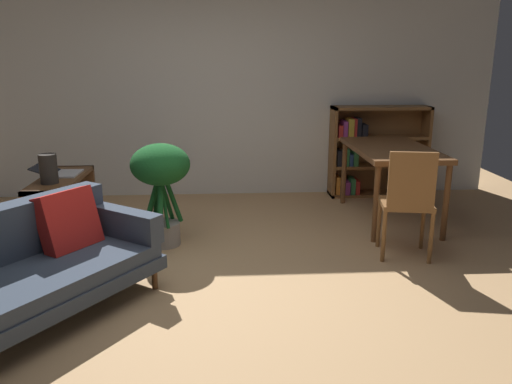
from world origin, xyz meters
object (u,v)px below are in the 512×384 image
object	(u,v)px
fabric_couch	(11,270)
desk_speaker	(48,169)
potted_floor_plant	(161,177)
bookshelf	(371,152)
dining_chair_near	(408,199)
dining_table	(391,155)
media_console	(63,208)
open_laptop	(59,172)

from	to	relation	value
fabric_couch	desk_speaker	xyz separation A→B (m)	(-0.20, 1.43, 0.35)
potted_floor_plant	bookshelf	xyz separation A→B (m)	(2.39, 1.63, -0.10)
desk_speaker	potted_floor_plant	size ratio (longest dim) A/B	0.28
potted_floor_plant	bookshelf	bearing A→B (deg)	34.33
desk_speaker	potted_floor_plant	bearing A→B (deg)	-3.00
dining_chair_near	dining_table	bearing A→B (deg)	79.92
media_console	desk_speaker	xyz separation A→B (m)	(-0.02, -0.23, 0.44)
fabric_couch	bookshelf	xyz separation A→B (m)	(3.18, 3.00, 0.18)
potted_floor_plant	dining_table	bearing A→B (deg)	14.69
desk_speaker	bookshelf	xyz separation A→B (m)	(3.38, 1.58, -0.18)
bookshelf	potted_floor_plant	bearing A→B (deg)	-145.67
dining_chair_near	potted_floor_plant	bearing A→B (deg)	167.95
potted_floor_plant	dining_chair_near	world-z (taller)	dining_chair_near
desk_speaker	dining_chair_near	xyz separation A→B (m)	(3.11, -0.50, -0.19)
media_console	desk_speaker	distance (m)	0.49
dining_table	dining_chair_near	distance (m)	1.08
fabric_couch	bookshelf	world-z (taller)	bookshelf
desk_speaker	bookshelf	size ratio (longest dim) A/B	0.22
media_console	dining_chair_near	size ratio (longest dim) A/B	1.11
desk_speaker	dining_chair_near	bearing A→B (deg)	-9.20
open_laptop	potted_floor_plant	size ratio (longest dim) A/B	0.46
fabric_couch	potted_floor_plant	bearing A→B (deg)	59.87
fabric_couch	dining_chair_near	bearing A→B (deg)	17.62
fabric_couch	media_console	xyz separation A→B (m)	(-0.18, 1.65, -0.09)
fabric_couch	desk_speaker	distance (m)	1.48
media_console	bookshelf	world-z (taller)	bookshelf
dining_chair_near	desk_speaker	bearing A→B (deg)	170.80
media_console	dining_chair_near	xyz separation A→B (m)	(3.09, -0.73, 0.25)
open_laptop	desk_speaker	size ratio (longest dim) A/B	1.62
fabric_couch	desk_speaker	size ratio (longest dim) A/B	7.41
media_console	desk_speaker	size ratio (longest dim) A/B	3.97
media_console	potted_floor_plant	bearing A→B (deg)	-15.96
desk_speaker	fabric_couch	bearing A→B (deg)	-82.11
media_console	open_laptop	xyz separation A→B (m)	(-0.04, 0.12, 0.33)
bookshelf	desk_speaker	bearing A→B (deg)	-155.00
media_console	bookshelf	size ratio (longest dim) A/B	0.89
fabric_couch	dining_table	world-z (taller)	dining_table
potted_floor_plant	fabric_couch	bearing A→B (deg)	-120.13
potted_floor_plant	bookshelf	distance (m)	2.89
desk_speaker	dining_table	size ratio (longest dim) A/B	0.19
desk_speaker	bookshelf	world-z (taller)	bookshelf
potted_floor_plant	dining_chair_near	xyz separation A→B (m)	(2.11, -0.45, -0.11)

